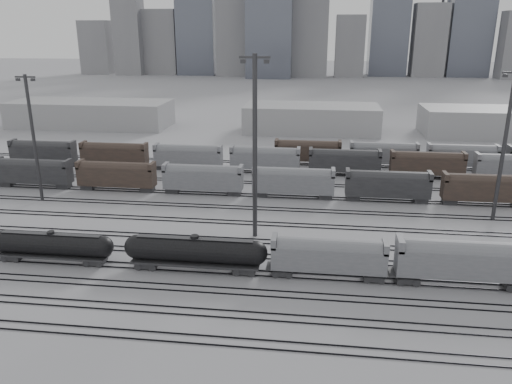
# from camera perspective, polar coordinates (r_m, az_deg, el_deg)

# --- Properties ---
(ground) EXTENTS (900.00, 900.00, 0.00)m
(ground) POSITION_cam_1_polar(r_m,az_deg,el_deg) (64.63, -4.56, -9.40)
(ground) COLOR #A6A6AA
(ground) RESTS_ON ground
(tracks) EXTENTS (220.00, 71.50, 0.16)m
(tracks) POSITION_cam_1_polar(r_m,az_deg,el_deg) (80.24, -2.06, -3.61)
(tracks) COLOR black
(tracks) RESTS_ON ground
(tank_car_a) EXTENTS (16.95, 2.83, 4.19)m
(tank_car_a) POSITION_cam_1_polar(r_m,az_deg,el_deg) (72.11, -22.25, -5.62)
(tank_car_a) COLOR #252528
(tank_car_a) RESTS_ON ground
(tank_car_b) EXTENTS (18.73, 3.12, 4.63)m
(tank_car_b) POSITION_cam_1_polar(r_m,az_deg,el_deg) (64.94, -6.97, -6.71)
(tank_car_b) COLOR #252528
(tank_car_b) RESTS_ON ground
(hopper_car_a) EXTENTS (14.25, 2.83, 5.10)m
(hopper_car_a) POSITION_cam_1_polar(r_m,az_deg,el_deg) (62.99, 8.30, -7.12)
(hopper_car_a) COLOR #252528
(hopper_car_a) RESTS_ON ground
(hopper_car_b) EXTENTS (15.97, 3.17, 5.71)m
(hopper_car_b) POSITION_cam_1_polar(r_m,az_deg,el_deg) (65.32, 22.67, -7.10)
(hopper_car_b) COLOR #252528
(hopper_car_b) RESTS_ON ground
(light_mast_b) EXTENTS (3.61, 0.58, 22.53)m
(light_mast_b) POSITION_cam_1_polar(r_m,az_deg,el_deg) (96.17, -24.10, 5.87)
(light_mast_b) COLOR #333335
(light_mast_b) RESTS_ON ground
(light_mast_c) EXTENTS (4.27, 0.68, 26.70)m
(light_mast_c) POSITION_cam_1_polar(r_m,az_deg,el_deg) (71.39, -0.13, 5.48)
(light_mast_c) COLOR #333335
(light_mast_c) RESTS_ON ground
(light_mast_d) EXTENTS (3.86, 0.62, 24.10)m
(light_mast_d) POSITION_cam_1_polar(r_m,az_deg,el_deg) (87.26, 26.53, 4.98)
(light_mast_d) COLOR #333335
(light_mast_d) RESTS_ON ground
(bg_string_near) EXTENTS (151.00, 3.00, 5.60)m
(bg_string_near) POSITION_cam_1_polar(r_m,az_deg,el_deg) (92.17, 4.28, 1.06)
(bg_string_near) COLOR gray
(bg_string_near) RESTS_ON ground
(bg_string_mid) EXTENTS (151.00, 3.00, 5.60)m
(bg_string_mid) POSITION_cam_1_polar(r_m,az_deg,el_deg) (107.63, 10.08, 3.34)
(bg_string_mid) COLOR #252528
(bg_string_mid) RESTS_ON ground
(bg_string_far) EXTENTS (66.00, 3.00, 5.60)m
(bg_string_far) POSITION_cam_1_polar(r_m,az_deg,el_deg) (117.57, 18.48, 3.93)
(bg_string_far) COLOR #45342B
(bg_string_far) RESTS_ON ground
(warehouse_left) EXTENTS (50.00, 18.00, 8.00)m
(warehouse_left) POSITION_cam_1_polar(r_m,az_deg,el_deg) (169.36, -18.34, 8.50)
(warehouse_left) COLOR #9B9B9E
(warehouse_left) RESTS_ON ground
(warehouse_mid) EXTENTS (40.00, 18.00, 8.00)m
(warehouse_mid) POSITION_cam_1_polar(r_m,az_deg,el_deg) (153.22, 6.35, 8.36)
(warehouse_mid) COLOR #9B9B9E
(warehouse_mid) RESTS_ON ground
(warehouse_right) EXTENTS (35.00, 18.00, 8.00)m
(warehouse_right) POSITION_cam_1_polar(r_m,az_deg,el_deg) (160.50, 24.64, 7.28)
(warehouse_right) COLOR #9B9B9E
(warehouse_right) RESTS_ON ground
(skyline) EXTENTS (316.00, 22.40, 95.00)m
(skyline) POSITION_cam_1_polar(r_m,az_deg,el_deg) (336.04, 7.37, 18.88)
(skyline) COLOR gray
(skyline) RESTS_ON ground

